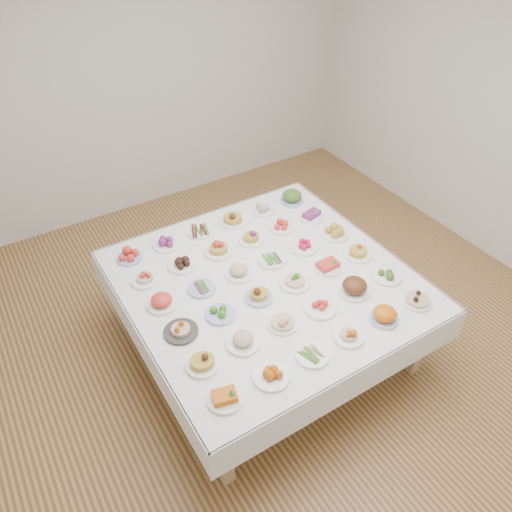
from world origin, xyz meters
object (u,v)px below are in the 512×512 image
display_table (266,286)px  dish_18 (161,300)px  dish_35 (292,196)px  dish_0 (225,397)px

display_table → dish_18: (-0.80, 0.16, 0.12)m
dish_18 → dish_35: (1.60, 0.63, 0.01)m
display_table → dish_0: size_ratio=10.05×
display_table → dish_18: 0.83m
display_table → dish_0: dish_0 is taller
display_table → dish_35: (0.80, 0.79, 0.13)m
display_table → dish_35: dish_35 is taller
dish_0 → dish_35: (1.60, 1.59, 0.02)m
dish_18 → dish_35: bearing=21.6°
dish_0 → dish_18: 0.95m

